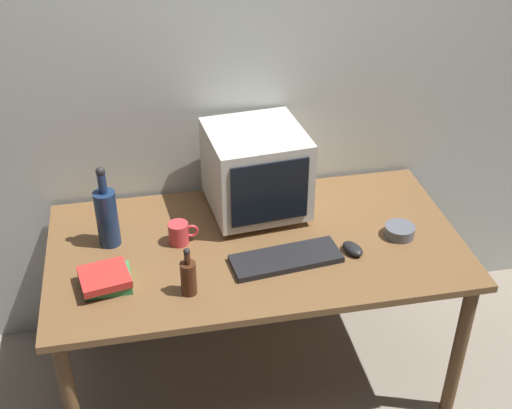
{
  "coord_description": "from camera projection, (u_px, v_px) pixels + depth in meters",
  "views": [
    {
      "loc": [
        -0.41,
        -2.1,
        2.29
      ],
      "look_at": [
        0.0,
        0.0,
        0.9
      ],
      "focal_mm": 47.09,
      "sensor_mm": 36.0,
      "label": 1
    }
  ],
  "objects": [
    {
      "name": "mug",
      "position": [
        179.0,
        233.0,
        2.63
      ],
      "size": [
        0.12,
        0.08,
        0.09
      ],
      "color": "#CC383D",
      "rests_on": "desk"
    },
    {
      "name": "book_stack",
      "position": [
        106.0,
        279.0,
        2.42
      ],
      "size": [
        0.2,
        0.19,
        0.06
      ],
      "color": "#33894C",
      "rests_on": "desk"
    },
    {
      "name": "computer_mouse",
      "position": [
        353.0,
        249.0,
        2.59
      ],
      "size": [
        0.09,
        0.11,
        0.04
      ],
      "primitive_type": "ellipsoid",
      "rotation": [
        0.0,
        0.0,
        0.36
      ],
      "color": "black",
      "rests_on": "desk"
    },
    {
      "name": "back_wall",
      "position": [
        233.0,
        69.0,
        2.77
      ],
      "size": [
        4.0,
        0.08,
        2.5
      ],
      "primitive_type": "cube",
      "color": "beige",
      "rests_on": "ground"
    },
    {
      "name": "crt_monitor",
      "position": [
        256.0,
        171.0,
        2.75
      ],
      "size": [
        0.42,
        0.42,
        0.37
      ],
      "color": "beige",
      "rests_on": "desk"
    },
    {
      "name": "bottle_short",
      "position": [
        188.0,
        276.0,
        2.36
      ],
      "size": [
        0.06,
        0.06,
        0.2
      ],
      "color": "#472314",
      "rests_on": "desk"
    },
    {
      "name": "cd_spindle",
      "position": [
        400.0,
        231.0,
        2.68
      ],
      "size": [
        0.12,
        0.12,
        0.04
      ],
      "primitive_type": "cylinder",
      "color": "#595B66",
      "rests_on": "desk"
    },
    {
      "name": "bottle_tall",
      "position": [
        107.0,
        216.0,
        2.58
      ],
      "size": [
        0.09,
        0.09,
        0.35
      ],
      "color": "navy",
      "rests_on": "desk"
    },
    {
      "name": "keyboard",
      "position": [
        286.0,
        259.0,
        2.55
      ],
      "size": [
        0.43,
        0.2,
        0.02
      ],
      "primitive_type": "cube",
      "rotation": [
        0.0,
        0.0,
        0.11
      ],
      "color": "black",
      "rests_on": "desk"
    },
    {
      "name": "ground_plane",
      "position": [
        256.0,
        369.0,
        3.05
      ],
      "size": [
        6.0,
        6.0,
        0.0
      ],
      "primitive_type": "plane",
      "color": "gray"
    },
    {
      "name": "desk",
      "position": [
        256.0,
        258.0,
        2.7
      ],
      "size": [
        1.63,
        0.86,
        0.72
      ],
      "color": "brown",
      "rests_on": "ground"
    }
  ]
}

